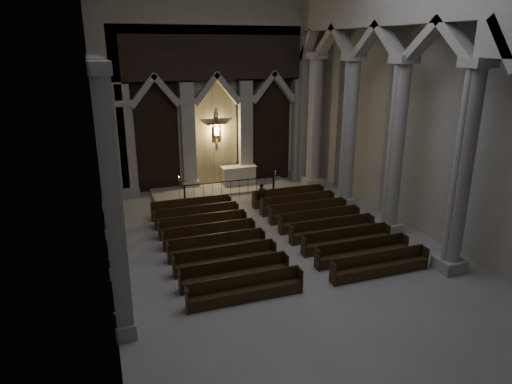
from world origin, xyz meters
TOP-DOWN VIEW (x-y plane):
  - room at (0.00, 0.00)m, footprint 24.00×24.10m
  - sanctuary_wall at (0.00, 11.54)m, footprint 14.00×0.77m
  - right_arcade at (5.50, 1.33)m, footprint 1.00×24.00m
  - left_pilasters at (-6.75, 3.50)m, footprint 0.60×13.00m
  - sanctuary_step at (0.00, 10.60)m, footprint 8.50×2.60m
  - altar at (1.19, 11.10)m, footprint 2.18×0.87m
  - altar_rail at (-0.00, 8.91)m, footprint 5.41×0.09m
  - candle_stand_left at (-2.84, 9.44)m, footprint 0.24×0.24m
  - candle_stand_right at (2.95, 9.36)m, footprint 0.21×0.21m
  - pews at (0.00, 2.45)m, footprint 9.53×9.19m
  - worshipper at (1.15, 6.82)m, footprint 0.53×0.40m

SIDE VIEW (x-z plane):
  - sanctuary_step at x=0.00m, z-range 0.00..0.15m
  - pews at x=0.00m, z-range -0.16..0.76m
  - candle_stand_right at x=2.95m, z-range -0.28..0.94m
  - candle_stand_left at x=-2.84m, z-range -0.32..1.10m
  - worshipper at x=1.15m, z-range 0.00..1.33m
  - altar at x=1.19m, z-range 0.15..1.26m
  - altar_rail at x=0.00m, z-range 0.17..1.24m
  - left_pilasters at x=-6.75m, z-range -0.10..7.92m
  - sanctuary_wall at x=0.00m, z-range 0.62..12.62m
  - room at x=0.00m, z-range 1.60..13.60m
  - right_arcade at x=5.50m, z-range 1.83..13.83m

